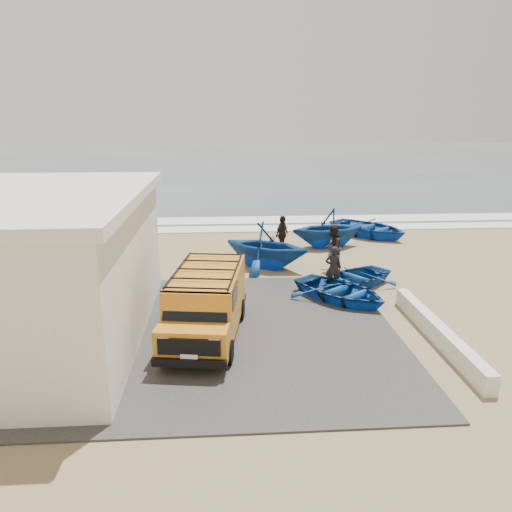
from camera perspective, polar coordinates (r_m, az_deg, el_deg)
name	(u,v)px	position (r m, az deg, el deg)	size (l,w,h in m)	color
ground	(257,307)	(17.01, 0.07, -5.89)	(160.00, 160.00, 0.00)	#977F57
slab	(195,333)	(15.14, -7.04, -8.75)	(12.00, 10.00, 0.05)	#403E3B
ocean	(229,161)	(72.05, -3.15, 10.77)	(180.00, 88.00, 0.01)	#385166
surf_line	(242,229)	(28.48, -1.64, 3.10)	(180.00, 1.60, 0.06)	white
surf_wash	(240,220)	(30.92, -1.84, 4.10)	(180.00, 2.20, 0.04)	white
parapet	(438,333)	(15.38, 20.05, -8.23)	(0.35, 6.00, 0.55)	silver
van	(206,302)	(14.54, -5.72, -5.23)	(2.51, 4.95, 2.03)	orange
boat_near_left	(341,291)	(17.70, 9.65, -3.95)	(2.57, 3.60, 0.75)	#134A99
boat_near_right	(353,278)	(19.25, 10.99, -2.46)	(2.42, 3.39, 0.70)	#134A99
boat_mid_left	(266,245)	(21.09, 1.14, 1.24)	(3.23, 3.74, 1.97)	#134A99
boat_far_left	(328,228)	(24.70, 8.23, 3.19)	(3.16, 3.67, 1.93)	#134A99
boat_far_right	(368,228)	(27.47, 12.72, 3.16)	(3.17, 4.43, 0.92)	#134A99
fisherman_front	(333,268)	(18.70, 8.83, -1.35)	(0.61, 0.40, 1.66)	black
fisherman_middle	(332,247)	(21.09, 8.73, 0.97)	(0.93, 0.72, 1.91)	black
fisherman_back	(282,235)	(23.44, 3.01, 2.47)	(1.05, 0.44, 1.78)	black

